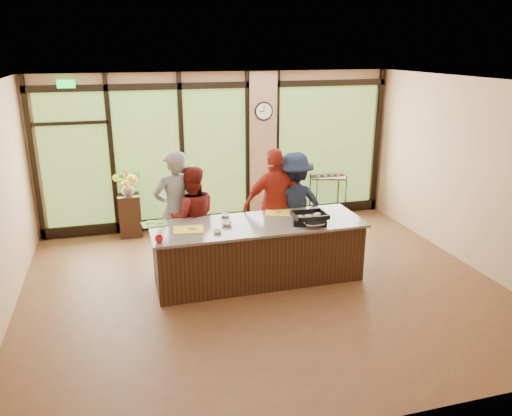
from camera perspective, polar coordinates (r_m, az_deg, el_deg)
floor at (r=7.60m, az=0.83°, el=-9.01°), size 7.00×7.00×0.00m
ceiling at (r=6.78m, az=0.95°, el=14.19°), size 7.00×7.00×0.00m
back_wall at (r=9.87m, az=-4.12°, el=6.59°), size 7.00×0.00×7.00m
right_wall at (r=8.68m, az=23.66°, el=3.50°), size 0.00×6.00×6.00m
window_wall at (r=9.88m, az=-3.12°, el=6.00°), size 6.90×0.12×3.00m
island_base at (r=7.67m, az=0.21°, el=-5.10°), size 3.10×1.00×0.88m
countertop at (r=7.50m, az=0.21°, el=-1.87°), size 3.20×1.10×0.04m
wall_clock at (r=9.83m, az=0.89°, el=11.01°), size 0.36×0.04×0.36m
cook_left at (r=8.02m, az=-9.16°, el=-0.24°), size 0.80×0.62×1.94m
cook_midleft at (r=8.04m, az=-7.29°, el=-1.10°), size 0.82×0.64×1.68m
cook_midright at (r=8.25m, az=2.26°, el=0.35°), size 1.12×0.49×1.90m
cook_right at (r=8.41m, az=4.32°, el=0.32°), size 1.17×0.68×1.80m
roasting_pan at (r=7.54m, az=6.16°, el=-1.37°), size 0.59×0.52×0.09m
mixing_bowl at (r=7.39m, az=6.57°, el=-1.82°), size 0.33×0.33×0.08m
cutting_board_left at (r=7.59m, az=-11.51°, el=-1.80°), size 0.40×0.31×0.01m
cutting_board_center at (r=7.28m, az=-7.73°, el=-2.46°), size 0.47×0.38×0.01m
cutting_board_right at (r=7.94m, az=2.63°, el=-0.55°), size 0.50×0.44×0.01m
prep_bowl_near at (r=7.41m, az=-3.35°, el=-1.80°), size 0.18×0.18×0.05m
prep_bowl_mid at (r=7.12m, az=-4.41°, el=-2.71°), size 0.16×0.16×0.04m
prep_bowl_far at (r=7.78m, az=-3.54°, el=-0.86°), size 0.19×0.19×0.04m
red_ramekin at (r=6.88m, az=-11.02°, el=-3.52°), size 0.14×0.14×0.09m
flower_stand at (r=9.72m, az=-14.22°, el=-0.82°), size 0.41×0.41×0.81m
flower_vase at (r=9.57m, az=-14.47°, el=2.29°), size 0.35×0.35×0.29m
bar_cart at (r=10.52m, az=8.21°, el=2.03°), size 0.80×0.59×0.97m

